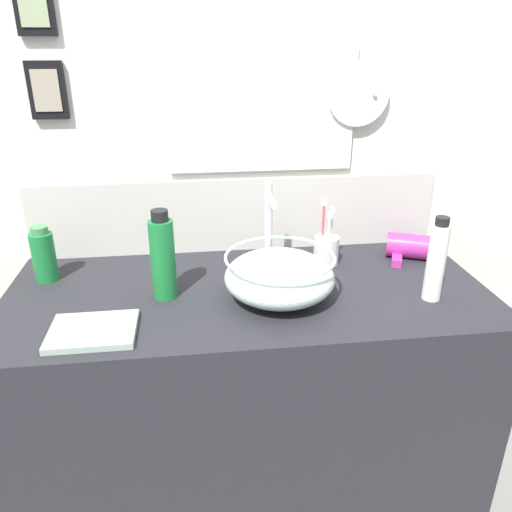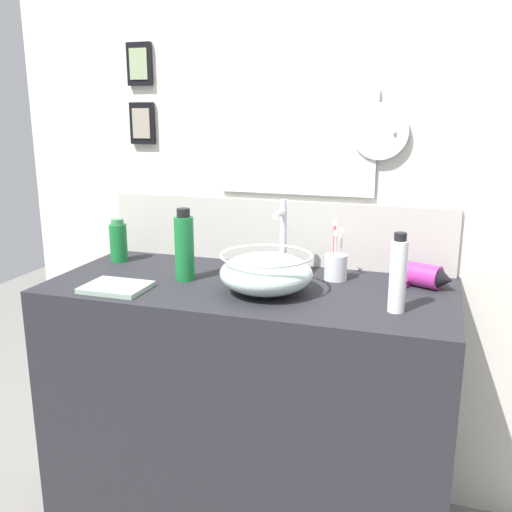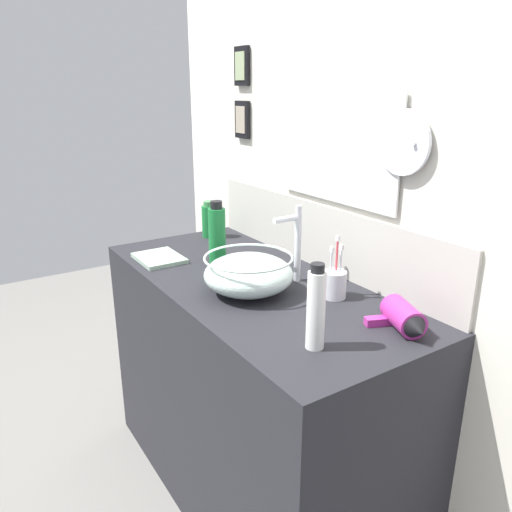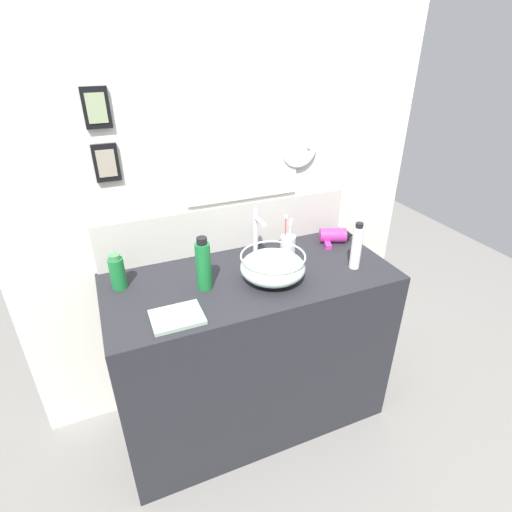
{
  "view_description": "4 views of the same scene",
  "coord_description": "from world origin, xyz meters",
  "px_view_note": "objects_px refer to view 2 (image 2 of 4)",
  "views": [
    {
      "loc": [
        -0.14,
        -1.25,
        1.55
      ],
      "look_at": [
        0.02,
        0.0,
        1.0
      ],
      "focal_mm": 35.0,
      "sensor_mm": 36.0,
      "label": 1
    },
    {
      "loc": [
        0.58,
        -1.72,
        1.47
      ],
      "look_at": [
        0.02,
        0.0,
        1.0
      ],
      "focal_mm": 40.0,
      "sensor_mm": 36.0,
      "label": 2
    },
    {
      "loc": [
        1.38,
        -0.88,
        1.55
      ],
      "look_at": [
        0.02,
        0.0,
        1.0
      ],
      "focal_mm": 35.0,
      "sensor_mm": 36.0,
      "label": 3
    },
    {
      "loc": [
        -0.59,
        -1.47,
        1.88
      ],
      "look_at": [
        0.02,
        0.0,
        1.0
      ],
      "focal_mm": 28.0,
      "sensor_mm": 36.0,
      "label": 4
    }
  ],
  "objects_px": {
    "glass_bowl_sink": "(266,273)",
    "shampoo_bottle": "(118,241)",
    "faucet": "(282,234)",
    "hand_towel": "(116,287)",
    "toothbrush_cup": "(336,266)",
    "spray_bottle": "(184,247)",
    "lotion_bottle": "(398,274)",
    "hair_drier": "(423,276)"
  },
  "relations": [
    {
      "from": "toothbrush_cup",
      "to": "spray_bottle",
      "type": "height_order",
      "value": "spray_bottle"
    },
    {
      "from": "spray_bottle",
      "to": "lotion_bottle",
      "type": "bearing_deg",
      "value": -8.35
    },
    {
      "from": "lotion_bottle",
      "to": "spray_bottle",
      "type": "height_order",
      "value": "spray_bottle"
    },
    {
      "from": "toothbrush_cup",
      "to": "shampoo_bottle",
      "type": "relative_size",
      "value": 1.24
    },
    {
      "from": "faucet",
      "to": "lotion_bottle",
      "type": "relative_size",
      "value": 1.16
    },
    {
      "from": "lotion_bottle",
      "to": "hand_towel",
      "type": "distance_m",
      "value": 0.89
    },
    {
      "from": "glass_bowl_sink",
      "to": "spray_bottle",
      "type": "height_order",
      "value": "spray_bottle"
    },
    {
      "from": "hair_drier",
      "to": "hand_towel",
      "type": "height_order",
      "value": "hair_drier"
    },
    {
      "from": "toothbrush_cup",
      "to": "spray_bottle",
      "type": "xyz_separation_m",
      "value": [
        -0.49,
        -0.16,
        0.07
      ]
    },
    {
      "from": "spray_bottle",
      "to": "shampoo_bottle",
      "type": "relative_size",
      "value": 1.5
    },
    {
      "from": "hair_drier",
      "to": "shampoo_bottle",
      "type": "relative_size",
      "value": 1.2
    },
    {
      "from": "hair_drier",
      "to": "hand_towel",
      "type": "distance_m",
      "value": 1.0
    },
    {
      "from": "toothbrush_cup",
      "to": "shampoo_bottle",
      "type": "xyz_separation_m",
      "value": [
        -0.84,
        -0.01,
        0.03
      ]
    },
    {
      "from": "faucet",
      "to": "hand_towel",
      "type": "height_order",
      "value": "faucet"
    },
    {
      "from": "glass_bowl_sink",
      "to": "faucet",
      "type": "relative_size",
      "value": 1.09
    },
    {
      "from": "glass_bowl_sink",
      "to": "spray_bottle",
      "type": "relative_size",
      "value": 1.2
    },
    {
      "from": "glass_bowl_sink",
      "to": "hair_drier",
      "type": "relative_size",
      "value": 1.49
    },
    {
      "from": "shampoo_bottle",
      "to": "spray_bottle",
      "type": "bearing_deg",
      "value": -23.22
    },
    {
      "from": "hair_drier",
      "to": "spray_bottle",
      "type": "bearing_deg",
      "value": -168.21
    },
    {
      "from": "toothbrush_cup",
      "to": "hand_towel",
      "type": "relative_size",
      "value": 1.0
    },
    {
      "from": "hair_drier",
      "to": "toothbrush_cup",
      "type": "distance_m",
      "value": 0.29
    },
    {
      "from": "toothbrush_cup",
      "to": "spray_bottle",
      "type": "bearing_deg",
      "value": -161.96
    },
    {
      "from": "glass_bowl_sink",
      "to": "lotion_bottle",
      "type": "relative_size",
      "value": 1.27
    },
    {
      "from": "glass_bowl_sink",
      "to": "spray_bottle",
      "type": "bearing_deg",
      "value": 170.44
    },
    {
      "from": "faucet",
      "to": "spray_bottle",
      "type": "relative_size",
      "value": 1.09
    },
    {
      "from": "glass_bowl_sink",
      "to": "faucet",
      "type": "xyz_separation_m",
      "value": [
        -0.0,
        0.19,
        0.09
      ]
    },
    {
      "from": "glass_bowl_sink",
      "to": "hand_towel",
      "type": "bearing_deg",
      "value": -165.54
    },
    {
      "from": "faucet",
      "to": "hand_towel",
      "type": "relative_size",
      "value": 1.33
    },
    {
      "from": "toothbrush_cup",
      "to": "spray_bottle",
      "type": "distance_m",
      "value": 0.52
    },
    {
      "from": "glass_bowl_sink",
      "to": "lotion_bottle",
      "type": "distance_m",
      "value": 0.41
    },
    {
      "from": "faucet",
      "to": "shampoo_bottle",
      "type": "xyz_separation_m",
      "value": [
        -0.65,
        0.01,
        -0.08
      ]
    },
    {
      "from": "glass_bowl_sink",
      "to": "shampoo_bottle",
      "type": "xyz_separation_m",
      "value": [
        -0.65,
        0.2,
        0.01
      ]
    },
    {
      "from": "lotion_bottle",
      "to": "spray_bottle",
      "type": "bearing_deg",
      "value": 171.65
    },
    {
      "from": "toothbrush_cup",
      "to": "hand_towel",
      "type": "xyz_separation_m",
      "value": [
        -0.65,
        -0.33,
        -0.04
      ]
    },
    {
      "from": "faucet",
      "to": "hair_drier",
      "type": "bearing_deg",
      "value": 2.8
    },
    {
      "from": "hair_drier",
      "to": "spray_bottle",
      "type": "distance_m",
      "value": 0.8
    },
    {
      "from": "spray_bottle",
      "to": "faucet",
      "type": "bearing_deg",
      "value": 24.48
    },
    {
      "from": "hair_drier",
      "to": "spray_bottle",
      "type": "height_order",
      "value": "spray_bottle"
    },
    {
      "from": "spray_bottle",
      "to": "shampoo_bottle",
      "type": "height_order",
      "value": "spray_bottle"
    },
    {
      "from": "faucet",
      "to": "hair_drier",
      "type": "height_order",
      "value": "faucet"
    },
    {
      "from": "faucet",
      "to": "lotion_bottle",
      "type": "xyz_separation_m",
      "value": [
        0.41,
        -0.24,
        -0.04
      ]
    },
    {
      "from": "glass_bowl_sink",
      "to": "toothbrush_cup",
      "type": "xyz_separation_m",
      "value": [
        0.18,
        0.21,
        -0.02
      ]
    }
  ]
}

